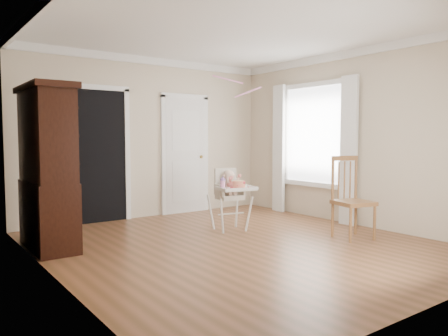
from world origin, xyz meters
TOP-DOWN VIEW (x-y plane):
  - floor at (0.00, 0.00)m, footprint 5.00×5.00m
  - ceiling at (0.00, 0.00)m, footprint 5.00×5.00m
  - wall_back at (0.00, 2.50)m, footprint 4.50×0.00m
  - wall_left at (-2.25, 0.00)m, footprint 0.00×5.00m
  - wall_right at (2.25, 0.00)m, footprint 0.00×5.00m
  - crown_molding at (0.00, 0.00)m, footprint 4.50×5.00m
  - doorway at (-0.90, 2.48)m, footprint 1.06×0.05m
  - closet_door at (0.70, 2.48)m, footprint 0.96×0.09m
  - window_right at (2.18, 0.80)m, footprint 0.13×1.84m
  - high_chair at (0.42, 0.77)m, footprint 0.63×0.74m
  - baby at (0.43, 0.79)m, footprint 0.25×0.22m
  - cake at (0.40, 0.53)m, footprint 0.23×0.23m
  - sippy_cup at (0.22, 0.67)m, footprint 0.07×0.07m
  - china_cabinet at (-1.99, 1.23)m, footprint 0.52×1.17m
  - dining_chair at (1.45, -0.59)m, footprint 0.55×0.55m
  - streamer at (0.78, 1.30)m, footprint 0.38×0.36m

SIDE VIEW (x-z plane):
  - floor at x=0.00m, z-range 0.00..0.00m
  - dining_chair at x=1.45m, z-range -0.04..1.07m
  - high_chair at x=0.42m, z-range 0.11..1.03m
  - baby at x=0.43m, z-range 0.50..0.88m
  - cake at x=0.40m, z-range 0.64..0.75m
  - sippy_cup at x=0.22m, z-range 0.63..0.80m
  - china_cabinet at x=-1.99m, z-range 0.00..1.98m
  - closet_door at x=0.70m, z-range -0.04..2.09m
  - doorway at x=-0.90m, z-range 0.00..2.22m
  - window_right at x=2.18m, z-range 0.14..2.44m
  - wall_back at x=0.00m, z-range -0.90..3.60m
  - wall_left at x=-2.25m, z-range -1.15..3.85m
  - wall_right at x=2.25m, z-range -1.15..3.85m
  - streamer at x=0.78m, z-range 2.19..2.34m
  - crown_molding at x=0.00m, z-range 2.58..2.70m
  - ceiling at x=0.00m, z-range 2.70..2.70m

